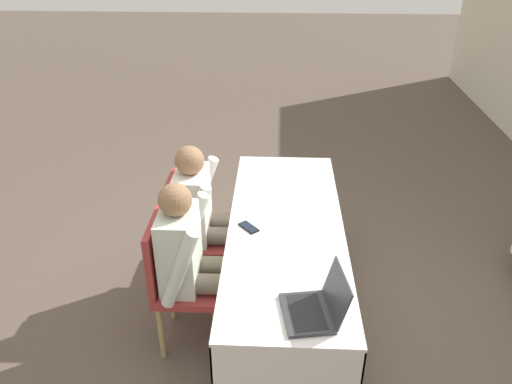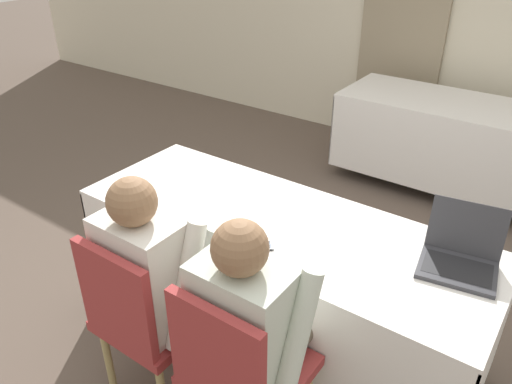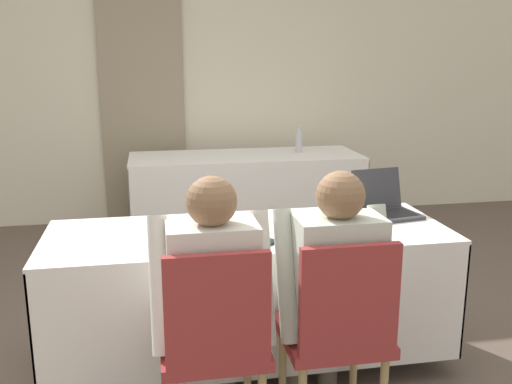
{
  "view_description": "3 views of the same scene",
  "coord_description": "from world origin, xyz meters",
  "px_view_note": "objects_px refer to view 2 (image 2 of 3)",
  "views": [
    {
      "loc": [
        2.72,
        -0.07,
        2.55
      ],
      "look_at": [
        0.0,
        -0.2,
        1.0
      ],
      "focal_mm": 35.0,
      "sensor_mm": 36.0,
      "label": 1
    },
    {
      "loc": [
        1.08,
        -1.72,
        2.06
      ],
      "look_at": [
        0.0,
        -0.2,
        1.0
      ],
      "focal_mm": 35.0,
      "sensor_mm": 36.0,
      "label": 2
    },
    {
      "loc": [
        -0.48,
        -2.77,
        1.63
      ],
      "look_at": [
        0.0,
        -0.2,
        1.0
      ],
      "focal_mm": 40.0,
      "sensor_mm": 36.0,
      "label": 3
    }
  ],
  "objects_px": {
    "laptop": "(460,257)",
    "chair_near_right": "(238,371)",
    "chair_near_left": "(143,316)",
    "cell_phone": "(256,246)",
    "person_checkered_shirt": "(157,275)",
    "person_white_shirt": "(254,325)"
  },
  "relations": [
    {
      "from": "laptop",
      "to": "cell_phone",
      "type": "relative_size",
      "value": 2.27
    },
    {
      "from": "chair_near_right",
      "to": "person_white_shirt",
      "type": "bearing_deg",
      "value": -90.0
    },
    {
      "from": "chair_near_left",
      "to": "chair_near_right",
      "type": "bearing_deg",
      "value": -180.0
    },
    {
      "from": "person_checkered_shirt",
      "to": "chair_near_left",
      "type": "bearing_deg",
      "value": 90.0
    },
    {
      "from": "chair_near_right",
      "to": "cell_phone",
      "type": "bearing_deg",
      "value": -62.85
    },
    {
      "from": "person_checkered_shirt",
      "to": "person_white_shirt",
      "type": "xyz_separation_m",
      "value": [
        0.52,
        0.0,
        0.0
      ]
    },
    {
      "from": "person_checkered_shirt",
      "to": "person_white_shirt",
      "type": "height_order",
      "value": "same"
    },
    {
      "from": "cell_phone",
      "to": "chair_near_left",
      "type": "relative_size",
      "value": 0.17
    },
    {
      "from": "laptop",
      "to": "chair_near_right",
      "type": "distance_m",
      "value": 1.03
    },
    {
      "from": "cell_phone",
      "to": "chair_near_left",
      "type": "height_order",
      "value": "chair_near_left"
    },
    {
      "from": "person_white_shirt",
      "to": "cell_phone",
      "type": "bearing_deg",
      "value": -56.06
    },
    {
      "from": "cell_phone",
      "to": "person_white_shirt",
      "type": "distance_m",
      "value": 0.41
    },
    {
      "from": "laptop",
      "to": "cell_phone",
      "type": "height_order",
      "value": "laptop"
    },
    {
      "from": "chair_near_left",
      "to": "chair_near_right",
      "type": "relative_size",
      "value": 1.0
    },
    {
      "from": "cell_phone",
      "to": "laptop",
      "type": "bearing_deg",
      "value": 75.87
    },
    {
      "from": "laptop",
      "to": "chair_near_left",
      "type": "relative_size",
      "value": 0.38
    },
    {
      "from": "person_checkered_shirt",
      "to": "laptop",
      "type": "bearing_deg",
      "value": -146.07
    },
    {
      "from": "cell_phone",
      "to": "person_checkered_shirt",
      "type": "xyz_separation_m",
      "value": [
        -0.29,
        -0.33,
        -0.08
      ]
    },
    {
      "from": "chair_near_left",
      "to": "person_checkered_shirt",
      "type": "distance_m",
      "value": 0.19
    },
    {
      "from": "chair_near_left",
      "to": "laptop",
      "type": "bearing_deg",
      "value": -142.39
    },
    {
      "from": "laptop",
      "to": "person_checkered_shirt",
      "type": "bearing_deg",
      "value": -155.53
    },
    {
      "from": "cell_phone",
      "to": "chair_near_right",
      "type": "bearing_deg",
      "value": -13.41
    }
  ]
}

